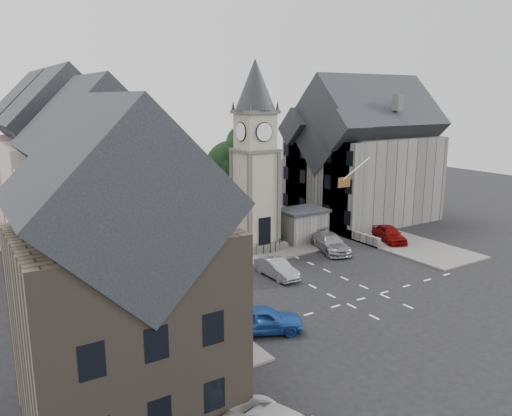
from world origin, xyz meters
TOP-DOWN VIEW (x-y plane):
  - ground at (0.00, 0.00)m, footprint 120.00×120.00m
  - pavement_west at (-12.50, 6.00)m, footprint 6.00×30.00m
  - pavement_east at (12.00, 8.00)m, footprint 6.00×26.00m
  - central_island at (1.50, 8.00)m, footprint 10.00×8.00m
  - road_markings at (0.00, -5.50)m, footprint 20.00×8.00m
  - clock_tower at (0.00, 7.99)m, footprint 4.86×4.86m
  - stone_shelter at (4.80, 7.50)m, footprint 4.30×3.30m
  - town_tree at (2.00, 13.00)m, footprint 7.20×7.20m
  - warning_sign_post at (-3.20, 5.43)m, footprint 0.70×0.19m
  - terrace_pink at (-15.50, 16.00)m, footprint 8.10×7.60m
  - terrace_cream at (-15.50, 8.00)m, footprint 8.10×7.60m
  - terrace_tudor at (-15.50, 0.00)m, footprint 8.10×7.60m
  - building_sw_stone at (-17.00, -9.00)m, footprint 8.60×7.60m
  - backdrop_west at (-12.00, 28.00)m, footprint 20.00×10.00m
  - east_building at (15.59, 11.00)m, footprint 14.40×11.40m
  - east_boundary_wall at (9.20, 10.00)m, footprint 0.40×16.00m
  - flagpole at (8.00, 4.00)m, footprint 3.68×0.10m
  - car_west_blue at (-8.29, -5.99)m, footprint 4.87×3.72m
  - car_west_silver at (-7.50, 3.12)m, footprint 4.02×3.17m
  - car_west_grey at (-11.50, 8.00)m, footprint 5.89×4.30m
  - car_island_silver at (-2.55, 0.97)m, footprint 1.54×4.17m
  - car_island_east at (5.02, 3.73)m, footprint 3.48×5.59m
  - car_east_red at (11.50, 3.00)m, footprint 3.27×4.84m
  - pedestrian at (8.00, 8.92)m, footprint 0.77×0.69m

SIDE VIEW (x-z plane):
  - ground at x=0.00m, z-range 0.00..0.00m
  - road_markings at x=0.00m, z-range 0.00..0.01m
  - pavement_west at x=-12.50m, z-range 0.00..0.14m
  - pavement_east at x=12.00m, z-range 0.00..0.14m
  - central_island at x=1.50m, z-range 0.00..0.16m
  - east_boundary_wall at x=9.20m, z-range 0.00..0.90m
  - car_west_silver at x=-7.50m, z-range 0.00..1.28m
  - car_island_silver at x=-2.55m, z-range 0.00..1.36m
  - car_west_grey at x=-11.50m, z-range 0.00..1.49m
  - car_island_east at x=5.02m, z-range 0.00..1.51m
  - car_east_red at x=11.50m, z-range 0.00..1.53m
  - car_west_blue at x=-8.29m, z-range 0.00..1.55m
  - pedestrian at x=8.00m, z-range 0.00..1.78m
  - stone_shelter at x=4.80m, z-range 0.01..3.09m
  - warning_sign_post at x=-3.20m, z-range 0.60..3.45m
  - backdrop_west at x=-12.00m, z-range 0.00..8.00m
  - building_sw_stone at x=-17.00m, z-range 0.15..10.55m
  - terrace_tudor at x=-15.50m, z-range 0.19..12.19m
  - east_building at x=15.59m, z-range -0.04..12.56m
  - terrace_pink at x=-15.50m, z-range 0.18..12.98m
  - terrace_cream at x=-15.50m, z-range 0.18..12.98m
  - town_tree at x=2.00m, z-range 1.57..12.37m
  - flagpole at x=8.00m, z-range 5.63..8.37m
  - clock_tower at x=0.00m, z-range 0.00..16.25m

